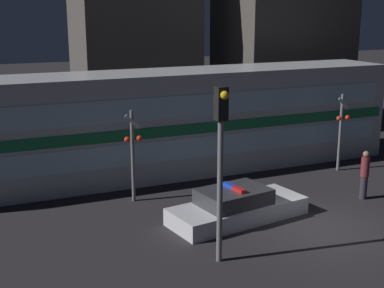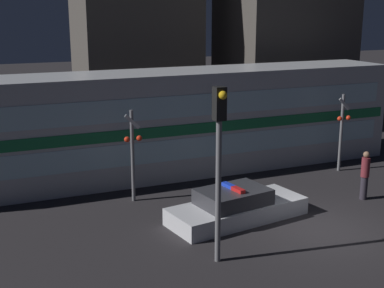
{
  "view_description": "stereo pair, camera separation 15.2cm",
  "coord_description": "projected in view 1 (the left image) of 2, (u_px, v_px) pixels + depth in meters",
  "views": [
    {
      "loc": [
        -10.34,
        -12.97,
        6.93
      ],
      "look_at": [
        -2.53,
        4.9,
        1.98
      ],
      "focal_mm": 50.0,
      "sensor_mm": 36.0,
      "label": 1
    },
    {
      "loc": [
        -10.2,
        -13.04,
        6.93
      ],
      "look_at": [
        -2.53,
        4.9,
        1.98
      ],
      "focal_mm": 50.0,
      "sensor_mm": 36.0,
      "label": 2
    }
  ],
  "objects": [
    {
      "name": "traffic_light_corner",
      "position": [
        221.0,
        151.0,
        14.32
      ],
      "size": [
        0.3,
        0.46,
        4.96
      ],
      "color": "slate",
      "rests_on": "ground_plane"
    },
    {
      "name": "building_center",
      "position": [
        282.0,
        38.0,
        31.36
      ],
      "size": [
        6.86,
        5.36,
        10.47
      ],
      "color": "#47423D",
      "rests_on": "ground_plane"
    },
    {
      "name": "pedestrian",
      "position": [
        365.0,
        174.0,
        19.84
      ],
      "size": [
        0.31,
        0.31,
        1.85
      ],
      "color": "#2D2833",
      "rests_on": "ground_plane"
    },
    {
      "name": "crossing_signal_far",
      "position": [
        133.0,
        151.0,
        19.35
      ],
      "size": [
        0.67,
        0.3,
        3.42
      ],
      "color": "slate",
      "rests_on": "ground_plane"
    },
    {
      "name": "building_left",
      "position": [
        135.0,
        36.0,
        29.8
      ],
      "size": [
        6.48,
        4.58,
        10.91
      ],
      "color": "#47423D",
      "rests_on": "ground_plane"
    },
    {
      "name": "crossing_signal_near",
      "position": [
        341.0,
        128.0,
        23.12
      ],
      "size": [
        0.67,
        0.3,
        3.39
      ],
      "color": "slate",
      "rests_on": "ground_plane"
    },
    {
      "name": "ground_plane",
      "position": [
        324.0,
        230.0,
        17.24
      ],
      "size": [
        120.0,
        120.0,
        0.0
      ],
      "primitive_type": "plane",
      "color": "#262326"
    },
    {
      "name": "train",
      "position": [
        155.0,
        124.0,
        22.55
      ],
      "size": [
        21.94,
        3.05,
        4.39
      ],
      "color": "#B7BABF",
      "rests_on": "ground_plane"
    },
    {
      "name": "police_car",
      "position": [
        237.0,
        207.0,
        17.99
      ],
      "size": [
        5.0,
        2.52,
        1.22
      ],
      "rotation": [
        0.0,
        0.0,
        0.16
      ],
      "color": "silver",
      "rests_on": "ground_plane"
    }
  ]
}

